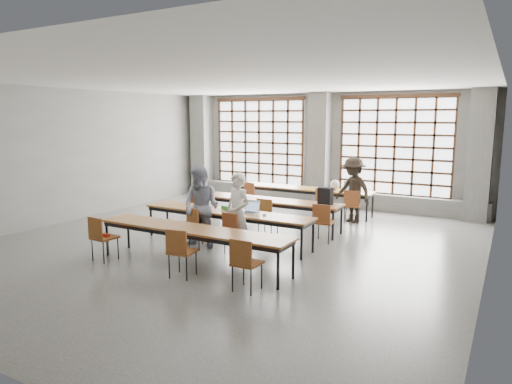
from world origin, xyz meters
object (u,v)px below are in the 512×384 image
Objects in this scene: chair_front_left at (197,224)px; mouse at (264,215)px; chair_front_right at (234,229)px; phone at (231,212)px; laptop_back at (350,189)px; chair_mid_right at (323,219)px; student_female at (201,207)px; chair_back_left at (251,194)px; backpack at (325,196)px; chair_back_right at (352,203)px; student_back at (353,190)px; desk_row_d at (192,231)px; desk_row_c at (226,214)px; chair_near_left at (101,234)px; plastic_bag at (335,185)px; student_male at (238,213)px; desk_row_b at (264,201)px; chair_mid_left at (198,205)px; desk_row_a at (304,190)px; laptop_front at (251,210)px; red_pouch at (104,235)px; chair_near_right at (245,259)px; green_box at (226,208)px; chair_near_mid at (180,248)px; chair_back_mid at (323,200)px.

mouse is (1.27, 0.61, 0.21)m from chair_front_left.
phone is at bearing 127.57° from chair_front_right.
laptop_back is at bearing 68.37° from chair_front_left.
student_female is at bearing -143.27° from chair_mid_right.
chair_back_left is 2.20× the size of backpack.
chair_front_left is 0.76m from phone.
chair_back_right is 2.00× the size of laptop_back.
chair_front_right is 4.19m from student_back.
desk_row_d is at bearing -102.15° from laptop_back.
chair_near_left is (-1.41, -2.24, -0.13)m from desk_row_c.
desk_row_c is 2.12m from chair_mid_right.
phone is 0.45× the size of plastic_bag.
desk_row_b is at bearing 117.95° from student_male.
chair_mid_left and chair_front_right have the same top height.
chair_front_right is at bearing -101.25° from laptop_back.
backpack is (1.44, -2.11, 0.27)m from desk_row_a.
laptop_front is at bearing -24.70° from chair_mid_left.
desk_row_d is 1.79m from red_pouch.
chair_back_left is at bearing 144.76° from chair_mid_right.
chair_near_right reaches higher than mouse.
chair_front_left reaches higher than desk_row_a.
desk_row_a is 16.00× the size of green_box.
chair_near_left reaches higher than desk_row_d.
chair_front_left is 1.00× the size of chair_near_mid.
chair_mid_right is at bearing 35.79° from phone.
chair_front_left is at bearing -111.63° from laptop_back.
laptop_front reaches higher than chair_back_mid.
laptop_back reaches higher than desk_row_b.
chair_front_right is (0.41, -4.50, -0.13)m from desk_row_a.
laptop_front is (-1.27, -0.97, 0.25)m from chair_mid_right.
backpack is (0.67, 1.78, 0.18)m from mouse.
chair_near_right is at bearing -0.00° from chair_near_left.
laptop_back is 1.54× the size of plastic_bag.
mouse is at bearing 78.82° from chair_near_mid.
desk_row_b is 4.55× the size of chair_back_mid.
student_female is (-1.29, -3.75, 0.33)m from chair_back_mid.
chair_back_right is 1.00× the size of chair_near_right.
chair_back_left is at bearing 81.30° from chair_mid_left.
green_box is (-1.85, 2.32, 0.24)m from chair_near_right.
chair_front_right is at bearing 38.96° from chair_near_left.
phone is at bearing -144.21° from chair_mid_right.
chair_front_left is at bearing -107.06° from plastic_bag.
chair_mid_left is 6.77× the size of phone.
chair_mid_left is 3.39m from chair_mid_right.
chair_back_right is 0.83m from laptop_back.
chair_front_left is 2.00× the size of laptop_back.
desk_row_c is at bearing -149.26° from chair_mid_right.
desk_row_c is at bearing -92.55° from desk_row_a.
student_female reaches higher than laptop_front.
student_back is at bearing 91.22° from chair_mid_right.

